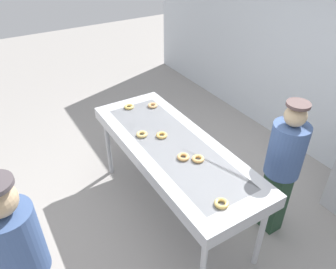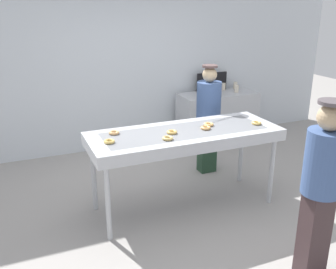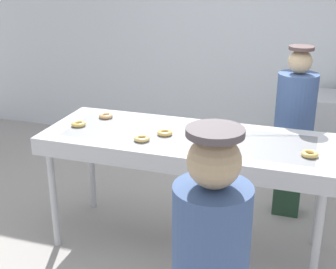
% 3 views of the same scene
% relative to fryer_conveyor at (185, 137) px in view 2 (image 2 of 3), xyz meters
% --- Properties ---
extents(ground_plane, '(16.00, 16.00, 0.00)m').
position_rel_fryer_conveyor_xyz_m(ground_plane, '(0.00, 0.00, -0.90)').
color(ground_plane, '#9E9993').
extents(back_wall, '(8.00, 0.12, 2.90)m').
position_rel_fryer_conveyor_xyz_m(back_wall, '(0.00, 2.34, 0.55)').
color(back_wall, silver).
rests_on(back_wall, ground).
extents(fryer_conveyor, '(2.25, 0.84, 0.98)m').
position_rel_fryer_conveyor_xyz_m(fryer_conveyor, '(0.00, 0.00, 0.00)').
color(fryer_conveyor, '#B7BABF').
rests_on(fryer_conveyor, ground).
extents(glazed_donut_0, '(0.15, 0.15, 0.03)m').
position_rel_fryer_conveyor_xyz_m(glazed_donut_0, '(-0.91, -0.05, 0.09)').
color(glazed_donut_0, '#E1BB5F').
rests_on(glazed_donut_0, fryer_conveyor).
extents(glazed_donut_1, '(0.17, 0.17, 0.03)m').
position_rel_fryer_conveyor_xyz_m(glazed_donut_1, '(0.35, 0.07, 0.09)').
color(glazed_donut_1, '#EAB063').
rests_on(glazed_donut_1, fryer_conveyor).
extents(glazed_donut_2, '(0.15, 0.15, 0.03)m').
position_rel_fryer_conveyor_xyz_m(glazed_donut_2, '(0.25, -0.04, 0.09)').
color(glazed_donut_2, '#E2A961').
rests_on(glazed_donut_2, fryer_conveyor).
extents(glazed_donut_3, '(0.15, 0.15, 0.03)m').
position_rel_fryer_conveyor_xyz_m(glazed_donut_3, '(-0.18, -0.03, 0.09)').
color(glazed_donut_3, '#E8B65C').
rests_on(glazed_donut_3, fryer_conveyor).
extents(glazed_donut_4, '(0.14, 0.14, 0.03)m').
position_rel_fryer_conveyor_xyz_m(glazed_donut_4, '(0.91, -0.11, 0.09)').
color(glazed_donut_4, '#E3BB61').
rests_on(glazed_donut_4, fryer_conveyor).
extents(glazed_donut_5, '(0.13, 0.13, 0.03)m').
position_rel_fryer_conveyor_xyz_m(glazed_donut_5, '(-0.30, -0.20, 0.09)').
color(glazed_donut_5, '#DEBB6A').
rests_on(glazed_donut_5, fryer_conveyor).
extents(glazed_donut_6, '(0.16, 0.16, 0.03)m').
position_rel_fryer_conveyor_xyz_m(glazed_donut_6, '(-0.79, 0.21, 0.09)').
color(glazed_donut_6, '#DFAA6C').
rests_on(glazed_donut_6, fryer_conveyor).
extents(worker_baker, '(0.35, 0.35, 1.58)m').
position_rel_fryer_conveyor_xyz_m(worker_baker, '(0.75, 0.81, -0.01)').
color(worker_baker, '#213E2A').
rests_on(worker_baker, ground).
extents(customer_waiting, '(0.34, 0.34, 1.65)m').
position_rel_fryer_conveyor_xyz_m(customer_waiting, '(0.55, -1.58, 0.04)').
color(customer_waiting, '#3C2C2E').
rests_on(customer_waiting, ground).
extents(prep_counter, '(1.37, 0.60, 0.88)m').
position_rel_fryer_conveyor_xyz_m(prep_counter, '(1.53, 1.89, -0.46)').
color(prep_counter, '#B7BABF').
rests_on(prep_counter, ground).
extents(paper_cup_0, '(0.07, 0.07, 0.13)m').
position_rel_fryer_conveyor_xyz_m(paper_cup_0, '(2.00, 2.09, 0.04)').
color(paper_cup_0, beige).
rests_on(paper_cup_0, prep_counter).
extents(paper_cup_1, '(0.07, 0.07, 0.13)m').
position_rel_fryer_conveyor_xyz_m(paper_cup_1, '(1.75, 2.09, 0.04)').
color(paper_cup_1, beige).
rests_on(paper_cup_1, prep_counter).
extents(paper_cup_2, '(0.07, 0.07, 0.13)m').
position_rel_fryer_conveyor_xyz_m(paper_cup_2, '(1.87, 1.84, 0.04)').
color(paper_cup_2, beige).
rests_on(paper_cup_2, prep_counter).
extents(menu_display, '(0.58, 0.04, 0.32)m').
position_rel_fryer_conveyor_xyz_m(menu_display, '(1.53, 2.14, 0.14)').
color(menu_display, black).
rests_on(menu_display, prep_counter).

